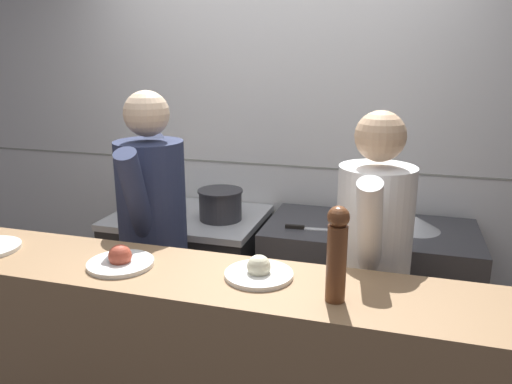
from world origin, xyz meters
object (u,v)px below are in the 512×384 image
object	(u,v)px
oven_range	(191,277)
pepper_mill	(337,252)
stock_pot	(155,200)
chef_head_cook	(154,238)
sauce_pot	(220,204)
plated_dish_dessert	(259,271)
chefs_knife	(313,229)
mixing_bowl_steel	(416,223)
chef_sous	(371,272)
plated_dish_appetiser	(120,261)

from	to	relation	value
oven_range	pepper_mill	world-z (taller)	pepper_mill
stock_pot	pepper_mill	world-z (taller)	pepper_mill
stock_pot	chef_head_cook	size ratio (longest dim) A/B	0.20
sauce_pot	plated_dish_dessert	bearing A→B (deg)	-62.45
plated_dish_dessert	oven_range	bearing A→B (deg)	125.74
sauce_pot	chefs_knife	xyz separation A→B (m)	(0.60, -0.11, -0.07)
oven_range	pepper_mill	bearing A→B (deg)	-47.71
mixing_bowl_steel	chef_sous	world-z (taller)	chef_sous
sauce_pot	mixing_bowl_steel	world-z (taller)	sauce_pot
sauce_pot	chef_sous	distance (m)	1.14
stock_pot	chef_head_cook	bearing A→B (deg)	-63.05
stock_pot	chef_sous	distance (m)	1.55
oven_range	chefs_knife	xyz separation A→B (m)	(0.83, -0.14, 0.47)
oven_range	chef_sous	size ratio (longest dim) A/B	0.58
mixing_bowl_steel	chefs_knife	distance (m)	0.58
plated_dish_dessert	chef_sous	xyz separation A→B (m)	(0.40, 0.45, -0.15)
chef_sous	pepper_mill	bearing A→B (deg)	-97.25
mixing_bowl_steel	chef_head_cook	size ratio (longest dim) A/B	0.16
chefs_knife	sauce_pot	bearing A→B (deg)	169.89
mixing_bowl_steel	plated_dish_dessert	distance (m)	1.27
pepper_mill	stock_pot	bearing A→B (deg)	137.88
stock_pot	mixing_bowl_steel	distance (m)	1.61
stock_pot	plated_dish_appetiser	world-z (taller)	plated_dish_appetiser
plated_dish_dessert	chef_head_cook	distance (m)	0.86
chefs_knife	pepper_mill	world-z (taller)	pepper_mill
chef_head_cook	pepper_mill	bearing A→B (deg)	-40.63
plated_dish_dessert	chef_sous	world-z (taller)	chef_sous
chef_sous	mixing_bowl_steel	bearing A→B (deg)	76.05
sauce_pot	chefs_knife	size ratio (longest dim) A/B	0.72
plated_dish_appetiser	sauce_pot	bearing A→B (deg)	89.42
sauce_pot	chef_head_cook	size ratio (longest dim) A/B	0.16
chef_sous	plated_dish_appetiser	bearing A→B (deg)	-150.02
stock_pot	mixing_bowl_steel	size ratio (longest dim) A/B	1.23
oven_range	sauce_pot	bearing A→B (deg)	-7.69
mixing_bowl_steel	plated_dish_appetiser	size ratio (longest dim) A/B	1.03
plated_dish_appetiser	plated_dish_dessert	world-z (taller)	same
mixing_bowl_steel	pepper_mill	size ratio (longest dim) A/B	0.81
pepper_mill	chef_head_cook	size ratio (longest dim) A/B	0.20
plated_dish_dessert	pepper_mill	xyz separation A→B (m)	(0.31, -0.11, 0.16)
stock_pot	chef_sous	bearing A→B (deg)	-24.32
stock_pot	sauce_pot	xyz separation A→B (m)	(0.46, -0.02, 0.02)
chefs_knife	plated_dish_dessert	world-z (taller)	plated_dish_dessert
stock_pot	mixing_bowl_steel	xyz separation A→B (m)	(1.61, 0.03, -0.01)
chef_sous	chef_head_cook	bearing A→B (deg)	-179.47
sauce_pot	plated_dish_dessert	size ratio (longest dim) A/B	1.05
chefs_knife	chef_sous	distance (m)	0.63
oven_range	chef_head_cook	bearing A→B (deg)	-82.53
sauce_pot	pepper_mill	size ratio (longest dim) A/B	0.81
chef_head_cook	stock_pot	bearing A→B (deg)	106.56
stock_pot	mixing_bowl_steel	world-z (taller)	stock_pot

